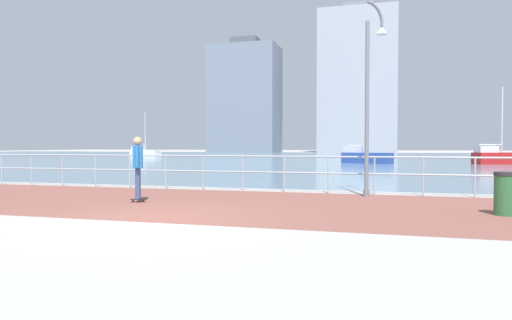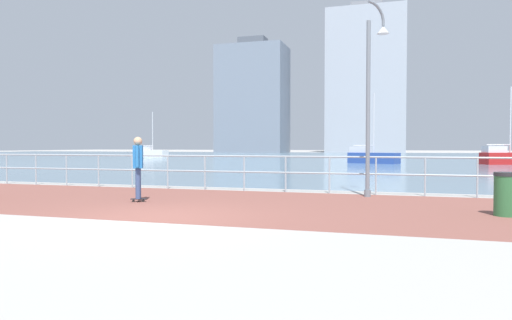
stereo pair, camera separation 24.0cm
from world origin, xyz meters
name	(u,v)px [view 1 (the left image)]	position (x,y,z in m)	size (l,w,h in m)	color
ground	(340,160)	(0.00, 40.00, 0.00)	(220.00, 220.00, 0.00)	#ADAAA5
brick_paving	(206,202)	(0.00, 2.63, 0.00)	(28.00, 6.42, 0.01)	brown
harbor_water	(348,157)	(0.00, 50.84, 0.00)	(180.00, 88.00, 0.00)	slate
waterfront_railing	(243,166)	(0.00, 5.84, 0.81)	(25.25, 0.06, 1.17)	#9EADB7
lamppost	(371,89)	(4.10, 5.34, 3.15)	(0.67, 0.65, 5.69)	slate
skateboarder	(138,163)	(-1.76, 2.22, 1.04)	(0.41, 0.53, 1.72)	black
trash_bin	(505,194)	(6.98, 2.31, 0.47)	(0.46, 0.46, 0.93)	#2D6638
sailboat_yellow	(144,153)	(-25.97, 45.35, 0.57)	(4.41, 2.07, 5.96)	white
sailboat_gray	(365,157)	(2.89, 31.45, 0.57)	(4.40, 2.91, 5.94)	#284799
sailboat_teal	(500,157)	(13.41, 32.37, 0.59)	(4.60, 2.93, 6.20)	#B21E1E
tower_glass	(358,82)	(-1.70, 101.53, 16.35)	(17.47, 13.95, 34.37)	#A3A8B2
tower_beige	(245,99)	(-26.38, 91.61, 12.18)	(15.27, 10.12, 26.02)	slate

